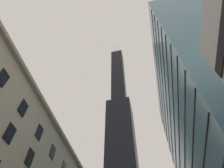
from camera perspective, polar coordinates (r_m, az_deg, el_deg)
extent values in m
cube|color=#9E937A|center=(40.90, -12.42, -17.49)|extent=(0.70, 57.91, 0.60)
cube|color=black|center=(26.08, -27.63, -12.60)|extent=(0.14, 1.40, 2.20)
cube|color=black|center=(29.25, -22.85, -19.18)|extent=(0.14, 1.40, 2.20)
cube|color=black|center=(26.38, -29.23, 1.60)|extent=(0.14, 1.40, 2.20)
cube|color=black|center=(28.66, -24.48, -6.38)|extent=(0.14, 1.40, 2.20)
cube|color=black|center=(31.57, -20.41, -13.01)|extent=(0.14, 1.40, 2.20)
cube|color=black|center=(34.96, -16.91, -18.39)|extent=(0.14, 1.40, 2.20)
cube|color=black|center=(38.70, -13.90, -22.73)|extent=(0.14, 1.40, 2.20)
cube|color=black|center=(134.56, 2.73, -16.84)|extent=(18.21, 18.21, 69.05)
cube|color=black|center=(191.29, 1.84, 2.18)|extent=(11.71, 11.71, 86.31)
cylinder|color=silver|center=(240.85, 0.93, 9.79)|extent=(1.20, 1.20, 28.11)
cylinder|color=silver|center=(240.51, 2.04, 10.00)|extent=(1.20, 1.20, 28.11)
cube|color=teal|center=(48.08, 28.44, -12.61)|extent=(16.34, 43.33, 57.53)
cube|color=black|center=(43.63, 20.42, -19.76)|extent=(0.12, 42.33, 0.24)
cube|color=black|center=(45.79, 18.97, -15.68)|extent=(0.12, 42.33, 0.24)
cube|color=black|center=(48.19, 17.70, -11.97)|extent=(0.12, 42.33, 0.24)
cube|color=black|center=(50.78, 16.58, -8.62)|extent=(0.12, 42.33, 0.24)
cube|color=black|center=(53.55, 15.60, -5.60)|extent=(0.12, 42.33, 0.24)
cube|color=black|center=(56.47, 14.72, -2.89)|extent=(0.12, 42.33, 0.24)
cube|color=black|center=(59.51, 13.93, -0.44)|extent=(0.12, 42.33, 0.24)
cube|color=black|center=(62.67, 13.22, 1.76)|extent=(0.12, 42.33, 0.24)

